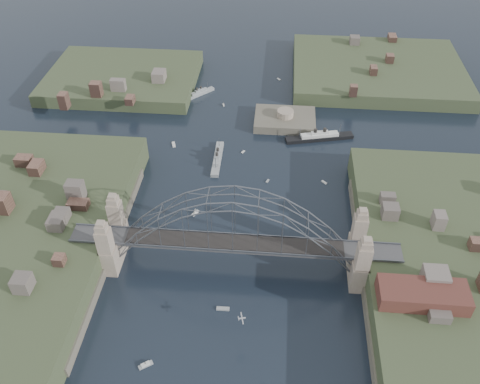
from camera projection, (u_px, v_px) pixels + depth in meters
name	position (u px, v px, depth m)	size (l,w,h in m)	color
ground	(234.00, 265.00, 133.41)	(500.00, 500.00, 0.00)	black
bridge	(234.00, 232.00, 125.42)	(84.00, 13.80, 24.60)	#444446
shore_west	(22.00, 246.00, 135.88)	(50.50, 90.00, 12.00)	#374428
shore_east	(458.00, 274.00, 128.39)	(50.50, 90.00, 12.00)	#374428
headland_nw	(123.00, 82.00, 208.76)	(60.00, 45.00, 9.00)	#374428
headland_ne	(377.00, 75.00, 213.12)	(70.00, 55.00, 9.50)	#374428
fort_island	(285.00, 124.00, 185.96)	(22.00, 16.00, 9.40)	#565143
wharf_shed	(423.00, 295.00, 113.43)	(20.00, 8.00, 4.00)	#592D26
finger_pier	(401.00, 372.00, 109.16)	(4.00, 22.00, 1.40)	#444446
naval_cruiser_near	(217.00, 158.00, 167.85)	(2.70, 18.56, 5.56)	#9BA2A4
naval_cruiser_far	(199.00, 93.00, 201.03)	(11.11, 11.45, 4.73)	#9BA2A4
ocean_liner	(319.00, 137.00, 177.24)	(24.10, 8.83, 5.89)	black
aeroplane	(241.00, 318.00, 110.89)	(1.77, 3.14, 0.46)	#B8BAC0
small_boat_a	(195.00, 212.00, 148.05)	(2.22, 2.90, 2.38)	silver
small_boat_b	(267.00, 181.00, 159.80)	(1.19, 1.77, 0.45)	silver
small_boat_c	(223.00, 309.00, 122.48)	(3.17, 1.08, 0.45)	silver
small_boat_d	(324.00, 182.00, 159.35)	(1.86, 1.92, 0.45)	silver
small_boat_e	(174.00, 145.00, 175.11)	(1.88, 3.24, 0.45)	silver
small_boat_f	(243.00, 152.00, 171.80)	(1.26, 1.57, 0.45)	silver
small_boat_h	(224.00, 105.00, 195.10)	(1.03, 1.94, 1.43)	silver
small_boat_i	(364.00, 232.00, 141.32)	(2.14, 1.85, 2.38)	silver
small_boat_j	(146.00, 365.00, 110.94)	(3.27, 2.68, 1.43)	silver
small_boat_k	(279.00, 79.00, 211.20)	(1.70, 1.89, 0.45)	silver
small_boat_l	(126.00, 188.00, 157.30)	(2.71, 1.36, 0.45)	silver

